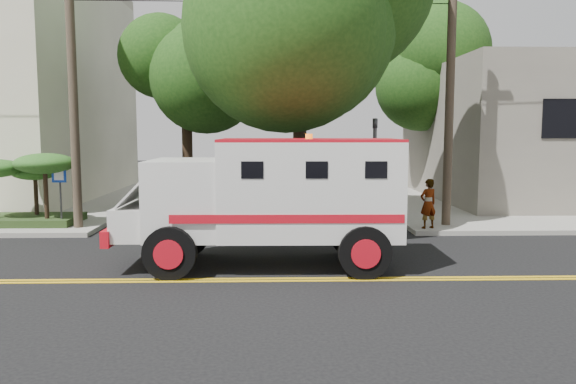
{
  "coord_description": "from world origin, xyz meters",
  "views": [
    {
      "loc": [
        0.64,
        -11.86,
        3.21
      ],
      "look_at": [
        1.02,
        2.9,
        1.6
      ],
      "focal_mm": 35.0,
      "sensor_mm": 36.0,
      "label": 1
    }
  ],
  "objects": [
    {
      "name": "ground",
      "position": [
        0.0,
        0.0,
        0.0
      ],
      "size": [
        100.0,
        100.0,
        0.0
      ],
      "primitive_type": "plane",
      "color": "black",
      "rests_on": "ground"
    },
    {
      "name": "sidewalk_ne",
      "position": [
        13.5,
        13.5,
        0.07
      ],
      "size": [
        17.0,
        17.0,
        0.15
      ],
      "primitive_type": "cube",
      "color": "gray",
      "rests_on": "ground"
    },
    {
      "name": "utility_pole_left",
      "position": [
        -5.6,
        6.0,
        4.5
      ],
      "size": [
        0.28,
        0.28,
        9.0
      ],
      "primitive_type": "cylinder",
      "color": "#382D23",
      "rests_on": "ground"
    },
    {
      "name": "utility_pole_right",
      "position": [
        6.3,
        6.2,
        4.5
      ],
      "size": [
        0.28,
        0.28,
        9.0
      ],
      "primitive_type": "cylinder",
      "color": "#382D23",
      "rests_on": "ground"
    },
    {
      "name": "tree_main",
      "position": [
        1.94,
        6.21,
        7.2
      ],
      "size": [
        6.08,
        5.7,
        9.85
      ],
      "color": "black",
      "rests_on": "ground"
    },
    {
      "name": "tree_left",
      "position": [
        -2.68,
        11.79,
        5.73
      ],
      "size": [
        4.48,
        4.2,
        7.7
      ],
      "color": "black",
      "rests_on": "ground"
    },
    {
      "name": "tree_right",
      "position": [
        8.84,
        15.77,
        6.09
      ],
      "size": [
        4.8,
        4.5,
        8.2
      ],
      "color": "black",
      "rests_on": "ground"
    },
    {
      "name": "traffic_signal",
      "position": [
        3.8,
        5.6,
        2.23
      ],
      "size": [
        0.15,
        0.18,
        3.6
      ],
      "color": "#3F3F42",
      "rests_on": "ground"
    },
    {
      "name": "accessibility_sign",
      "position": [
        -6.2,
        6.17,
        1.37
      ],
      "size": [
        0.45,
        0.1,
        2.02
      ],
      "color": "#3F3F42",
      "rests_on": "ground"
    },
    {
      "name": "palm_planter",
      "position": [
        -7.44,
        6.62,
        1.65
      ],
      "size": [
        3.52,
        2.63,
        2.36
      ],
      "color": "#1E3314",
      "rests_on": "sidewalk_nw"
    },
    {
      "name": "armored_truck",
      "position": [
        0.61,
        1.29,
        1.72
      ],
      "size": [
        6.68,
        2.77,
        3.03
      ],
      "rotation": [
        0.0,
        0.0,
        -0.01
      ],
      "color": "silver",
      "rests_on": "ground"
    },
    {
      "name": "pedestrian_a",
      "position": [
        5.5,
        5.5,
        0.94
      ],
      "size": [
        0.67,
        0.55,
        1.57
      ],
      "primitive_type": "imported",
      "rotation": [
        0.0,
        0.0,
        3.49
      ],
      "color": "gray",
      "rests_on": "sidewalk_ne"
    },
    {
      "name": "pedestrian_b",
      "position": [
        10.28,
        9.48,
        1.09
      ],
      "size": [
        1.15,
        1.08,
        1.89
      ],
      "primitive_type": "imported",
      "rotation": [
        0.0,
        0.0,
        2.61
      ],
      "color": "gray",
      "rests_on": "sidewalk_ne"
    }
  ]
}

